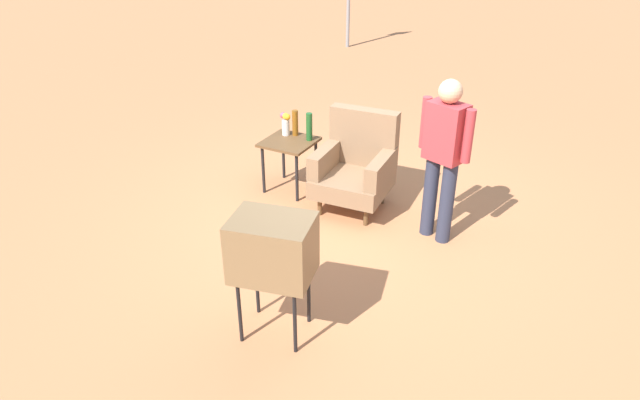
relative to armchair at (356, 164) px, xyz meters
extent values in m
plane|color=#C17A4C|center=(0.14, -0.27, -0.50)|extent=(60.00, 60.00, 0.00)
cylinder|color=brown|center=(-0.24, -0.38, -0.39)|extent=(0.05, 0.05, 0.22)
cylinder|color=brown|center=(0.29, -0.35, -0.39)|extent=(0.05, 0.05, 0.22)
cylinder|color=brown|center=(-0.28, 0.15, -0.39)|extent=(0.05, 0.05, 0.22)
cylinder|color=brown|center=(0.26, 0.18, -0.39)|extent=(0.05, 0.05, 0.22)
cube|color=#8C6B4C|center=(0.01, -0.10, -0.18)|extent=(0.80, 0.80, 0.20)
cube|color=#8C6B4C|center=(-0.01, 0.22, 0.24)|extent=(0.77, 0.21, 0.64)
cube|color=#8C6B4C|center=(-0.31, -0.12, 0.05)|extent=(0.18, 0.69, 0.26)
cube|color=#8C6B4C|center=(0.33, -0.08, 0.05)|extent=(0.18, 0.69, 0.26)
cylinder|color=black|center=(-1.07, -0.23, -0.21)|extent=(0.04, 0.04, 0.58)
cylinder|color=black|center=(-0.62, -0.23, -0.21)|extent=(0.04, 0.04, 0.58)
cylinder|color=black|center=(-1.07, 0.22, -0.21)|extent=(0.04, 0.04, 0.58)
cylinder|color=black|center=(-0.62, 0.22, -0.21)|extent=(0.04, 0.04, 0.58)
cube|color=brown|center=(-0.84, 0.00, 0.10)|extent=(0.56, 0.56, 0.03)
cylinder|color=black|center=(0.50, -1.97, -0.22)|extent=(0.03, 0.03, 0.55)
cylinder|color=black|center=(0.07, -2.07, -0.22)|extent=(0.03, 0.03, 0.55)
cylinder|color=black|center=(0.58, -2.32, -0.22)|extent=(0.03, 0.03, 0.55)
cylinder|color=black|center=(0.15, -2.42, -0.22)|extent=(0.03, 0.03, 0.55)
cube|color=olive|center=(0.32, -2.20, 0.29)|extent=(0.68, 0.56, 0.48)
cube|color=#383D3F|center=(0.27, -1.98, 0.29)|extent=(0.41, 0.10, 0.34)
cylinder|color=#2D3347|center=(0.91, -0.20, -0.07)|extent=(0.14, 0.14, 0.86)
cylinder|color=#2D3347|center=(1.10, -0.26, -0.07)|extent=(0.14, 0.14, 0.86)
cube|color=#BC383D|center=(1.00, -0.23, 0.64)|extent=(0.41, 0.33, 0.56)
cylinder|color=#BC383D|center=(0.77, -0.15, 0.67)|extent=(0.09, 0.09, 0.50)
cylinder|color=#BC383D|center=(1.23, -0.31, 0.67)|extent=(0.09, 0.09, 0.50)
sphere|color=#DBAD84|center=(1.00, -0.23, 1.03)|extent=(0.22, 0.22, 0.22)
cylinder|color=gray|center=(-3.32, 6.78, 0.50)|extent=(0.08, 0.08, 2.00)
cylinder|color=brown|center=(-0.87, 0.18, 0.27)|extent=(0.07, 0.07, 0.30)
cylinder|color=#1E5623|center=(-0.65, 0.13, 0.28)|extent=(0.07, 0.07, 0.32)
cylinder|color=silver|center=(-0.97, 0.14, 0.21)|extent=(0.09, 0.09, 0.18)
sphere|color=yellow|center=(-0.97, 0.14, 0.35)|extent=(0.07, 0.07, 0.07)
sphere|color=#E04C66|center=(-1.01, 0.15, 0.35)|extent=(0.07, 0.07, 0.07)
sphere|color=orange|center=(-0.93, 0.12, 0.35)|extent=(0.07, 0.07, 0.07)
camera|label=1|loc=(2.25, -5.08, 2.57)|focal=31.48mm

